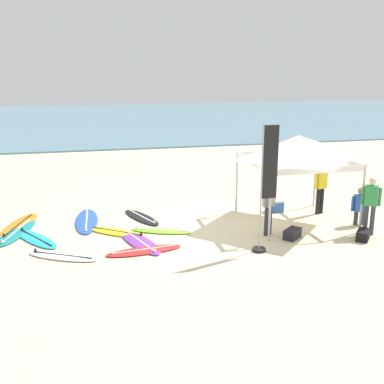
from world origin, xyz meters
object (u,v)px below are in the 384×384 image
surfboard_lime (161,231)px  person_blue (360,205)px  surfboard_purple (140,242)px  gear_bag_near_tent (363,235)px  cooler_box (276,206)px  person_grey (269,202)px  surfboard_red (144,250)px  surfboard_blue (87,221)px  surfboard_black (142,217)px  surfboard_cyan (36,239)px  person_green (371,202)px  person_yellow (321,185)px  banner_flag (265,194)px  surfboard_yellow (117,232)px  gear_bag_by_pole (292,234)px  surfboard_teal (17,231)px  surfboard_white (62,256)px  canopy_tent (298,147)px  surfboard_orange (19,226)px

surfboard_lime → person_blue: (6.09, -0.78, 0.62)m
surfboard_purple → gear_bag_near_tent: 6.33m
cooler_box → person_grey: bearing=-118.6°
surfboard_red → surfboard_blue: bearing=115.8°
surfboard_black → surfboard_cyan: size_ratio=1.00×
surfboard_purple → person_green: person_green is taller
person_yellow → banner_flag: banner_flag is taller
surfboard_blue → person_green: person_green is taller
person_yellow → surfboard_black: bearing=171.6°
gear_bag_near_tent → surfboard_blue: bearing=155.5°
surfboard_yellow → surfboard_cyan: bearing=-179.6°
surfboard_black → gear_bag_by_pole: bearing=-35.9°
surfboard_cyan → person_green: size_ratio=1.23×
person_green → cooler_box: (-1.72, 2.78, -0.79)m
surfboard_blue → surfboard_red: 3.26m
surfboard_teal → surfboard_blue: bearing=15.1°
surfboard_yellow → cooler_box: size_ratio=3.88×
person_grey → person_green: size_ratio=1.00×
surfboard_black → person_green: size_ratio=1.23×
surfboard_white → surfboard_teal: size_ratio=0.76×
surfboard_cyan → gear_bag_by_pole: gear_bag_by_pole is taller
canopy_tent → surfboard_lime: 4.88m
surfboard_lime → surfboard_orange: size_ratio=0.70×
person_green → gear_bag_near_tent: (-0.40, -0.37, -0.85)m
gear_bag_by_pole → surfboard_white: bearing=179.3°
person_blue → gear_bag_near_tent: bearing=-116.9°
surfboard_blue → person_blue: size_ratio=2.19×
surfboard_yellow → surfboard_blue: same height
surfboard_purple → gear_bag_by_pole: size_ratio=3.96×
surfboard_white → surfboard_red: bearing=-2.9°
canopy_tent → gear_bag_by_pole: canopy_tent is taller
surfboard_yellow → cooler_box: (5.44, 0.97, 0.16)m
banner_flag → surfboard_teal: bearing=155.0°
person_blue → cooler_box: size_ratio=2.40×
surfboard_lime → person_yellow: 5.59m
person_blue → gear_bag_by_pole: person_blue is taller
surfboard_cyan → person_yellow: person_yellow is taller
surfboard_cyan → banner_flag: bearing=-21.0°
person_green → surfboard_white: bearing=178.2°
surfboard_cyan → surfboard_orange: same height
surfboard_cyan → person_green: person_green is taller
surfboard_red → person_yellow: (6.19, 2.04, 0.95)m
person_blue → banner_flag: banner_flag is taller
surfboard_purple → person_blue: size_ratio=1.98×
cooler_box → gear_bag_near_tent: bearing=-67.1°
surfboard_lime → surfboard_cyan: size_ratio=0.88×
canopy_tent → surfboard_white: 7.59m
canopy_tent → person_yellow: bearing=25.8°
surfboard_orange → person_green: 10.56m
person_yellow → banner_flag: (-3.08, -2.70, 0.59)m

